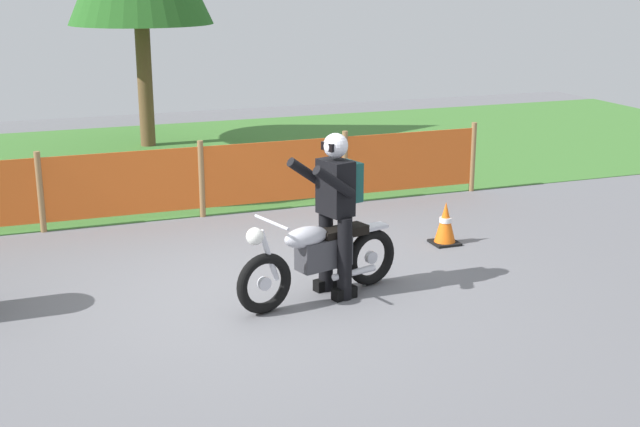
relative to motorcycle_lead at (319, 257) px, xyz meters
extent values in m
cube|color=slate|center=(-0.46, 0.39, -0.46)|extent=(24.00, 24.00, 0.02)
cube|color=#427A33|center=(-0.46, 7.09, -0.44)|extent=(24.00, 7.42, 0.01)
cylinder|color=olive|center=(-2.54, 3.38, 0.08)|extent=(0.08, 0.08, 1.05)
cylinder|color=olive|center=(-0.46, 3.38, 0.08)|extent=(0.08, 0.08, 1.05)
cylinder|color=olive|center=(1.61, 3.38, 0.08)|extent=(0.08, 0.08, 1.05)
cylinder|color=olive|center=(3.69, 3.38, 0.08)|extent=(0.08, 0.08, 1.05)
cube|color=orange|center=(-1.50, 3.38, 0.10)|extent=(1.99, 0.02, 0.85)
cube|color=orange|center=(0.57, 3.38, 0.10)|extent=(1.99, 0.02, 0.85)
cube|color=orange|center=(2.65, 3.38, 0.10)|extent=(1.99, 0.02, 0.85)
cylinder|color=brown|center=(-0.38, 8.56, 0.69)|extent=(0.28, 0.28, 2.28)
torus|color=black|center=(-0.63, -0.18, -0.14)|extent=(0.62, 0.27, 0.61)
cylinder|color=silver|center=(-0.63, -0.18, -0.14)|extent=(0.14, 0.09, 0.13)
torus|color=black|center=(0.65, 0.19, -0.14)|extent=(0.62, 0.27, 0.61)
cylinder|color=silver|center=(0.65, 0.19, -0.14)|extent=(0.14, 0.09, 0.13)
cube|color=#38383D|center=(0.06, 0.02, 0.03)|extent=(0.61, 0.38, 0.31)
ellipsoid|color=#B7B7C1|center=(-0.15, -0.04, 0.24)|extent=(0.54, 0.36, 0.21)
cube|color=black|center=(0.29, 0.08, 0.21)|extent=(0.57, 0.35, 0.10)
cube|color=silver|center=(0.65, 0.19, 0.19)|extent=(0.37, 0.24, 0.04)
cylinder|color=silver|center=(-0.58, -0.16, 0.14)|extent=(0.23, 0.11, 0.54)
sphere|color=white|center=(-0.72, -0.21, 0.35)|extent=(0.21, 0.21, 0.17)
cylinder|color=silver|center=(-0.54, -0.15, 0.46)|extent=(0.19, 0.56, 0.03)
cylinder|color=silver|center=(0.37, -0.03, -0.20)|extent=(0.52, 0.21, 0.07)
cylinder|color=black|center=(0.24, -0.10, -0.02)|extent=(0.19, 0.19, 0.86)
cube|color=black|center=(0.24, -0.10, -0.39)|extent=(0.28, 0.18, 0.12)
cylinder|color=black|center=(0.15, 0.21, -0.02)|extent=(0.19, 0.19, 0.86)
cube|color=black|center=(0.15, 0.21, -0.39)|extent=(0.28, 0.18, 0.12)
cube|color=black|center=(0.20, 0.06, 0.69)|extent=(0.33, 0.41, 0.56)
cylinder|color=black|center=(0.08, -0.20, 0.82)|extent=(0.49, 0.23, 0.38)
cylinder|color=black|center=(-0.04, 0.22, 0.82)|extent=(0.49, 0.23, 0.38)
sphere|color=silver|center=(0.20, 0.06, 1.12)|extent=(0.31, 0.31, 0.25)
cube|color=black|center=(0.10, 0.03, 1.12)|extent=(0.08, 0.18, 0.08)
cube|color=#194C47|center=(0.36, 0.10, 0.73)|extent=(0.23, 0.31, 0.40)
cube|color=black|center=(2.06, 1.18, -0.43)|extent=(0.32, 0.32, 0.03)
cone|color=orange|center=(2.06, 1.18, -0.17)|extent=(0.26, 0.26, 0.50)
cylinder|color=white|center=(2.06, 1.18, -0.14)|extent=(0.15, 0.15, 0.06)
camera|label=1|loc=(-2.77, -7.67, 2.78)|focal=47.93mm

